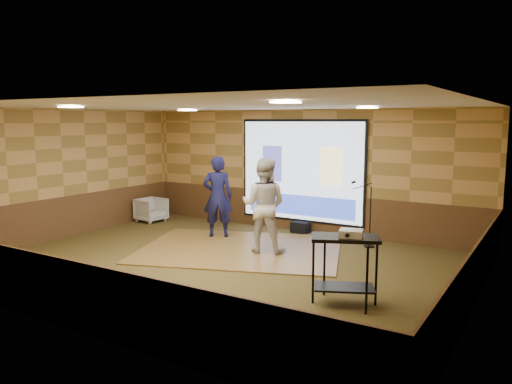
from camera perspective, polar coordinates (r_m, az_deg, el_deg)
The scene contains 19 objects.
ground at distance 9.68m, azimuth -4.14°, elevation -8.22°, with size 9.00×9.00×0.00m, color #33391A.
room_shell at distance 9.31m, azimuth -4.27°, elevation 4.25°, with size 9.04×7.04×3.02m.
wainscot_back at distance 12.48m, azimuth 5.20°, elevation -2.26°, with size 9.00×0.04×0.95m, color brown.
wainscot_front at distance 7.14m, azimuth -20.98°, elevation -10.76°, with size 9.00×0.04×0.95m, color brown.
wainscot_left at distance 12.65m, azimuth -20.90°, elevation -2.63°, with size 0.04×7.00×0.95m, color brown.
wainscot_right at distance 7.92m, azimuth 23.58°, elevation -9.05°, with size 0.04×7.00×0.95m, color brown.
projector_screen at distance 12.30m, azimuth 5.17°, elevation 2.29°, with size 3.32×0.06×2.52m.
downlight_nw at distance 12.06m, azimuth -7.84°, elevation 9.24°, with size 0.32×0.32×0.02m, color beige.
downlight_ne at distance 9.88m, azimuth 12.60°, elevation 9.39°, with size 0.32×0.32×0.02m, color beige.
downlight_sw at distance 9.73m, azimuth -20.41°, elevation 9.10°, with size 0.32×0.32×0.02m, color beige.
downlight_se at distance 6.85m, azimuth 3.39°, elevation 10.20°, with size 0.32×0.32×0.02m, color beige.
dance_floor at distance 10.70m, azimuth -1.79°, elevation -6.51°, with size 4.15×3.16×0.03m, color olive.
player_left at distance 11.63m, azimuth -4.40°, elevation -0.52°, with size 0.69×0.45×1.89m, color #161745.
player_right at distance 10.25m, azimuth 0.89°, elevation -1.52°, with size 0.95×0.74×1.95m, color beige.
av_table at distance 7.55m, azimuth 10.13°, elevation -7.20°, with size 0.99×0.52×1.04m.
projector at distance 7.43m, azimuth 10.81°, elevation -4.67°, with size 0.33×0.27×0.11m, color silver.
mic_stand at distance 11.11m, azimuth 12.61°, elevation -3.64°, with size 0.56×0.23×1.43m.
banquet_chair at distance 13.87m, azimuth -11.89°, elevation -2.00°, with size 0.69×0.71×0.64m, color gray.
duffel_bag at distance 12.31m, azimuth 5.07°, elevation -4.04°, with size 0.42×0.28×0.26m, color black.
Camera 1 is at (5.43, -7.53, 2.72)m, focal length 35.00 mm.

